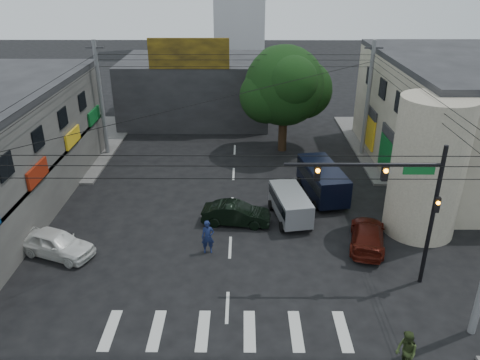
{
  "coord_description": "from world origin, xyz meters",
  "views": [
    {
      "loc": [
        0.69,
        -19.99,
        14.32
      ],
      "look_at": [
        0.54,
        4.0,
        3.21
      ],
      "focal_mm": 35.0,
      "sensor_mm": 36.0,
      "label": 1
    }
  ],
  "objects_px": {
    "utility_pole_far_left": "(101,100)",
    "dark_sedan": "(236,214)",
    "white_compact": "(56,243)",
    "maroon_sedan": "(367,235)",
    "silver_minivan": "(290,206)",
    "pedestrian_olive": "(406,352)",
    "street_tree": "(284,86)",
    "traffic_officer": "(208,237)",
    "navy_van": "(322,182)",
    "utility_pole_far_right": "(368,100)",
    "traffic_gantry": "(400,194)"
  },
  "relations": [
    {
      "from": "utility_pole_far_right",
      "to": "navy_van",
      "type": "xyz_separation_m",
      "value": [
        -4.48,
        -7.63,
        -3.54
      ]
    },
    {
      "from": "pedestrian_olive",
      "to": "silver_minivan",
      "type": "bearing_deg",
      "value": -176.98
    },
    {
      "from": "maroon_sedan",
      "to": "traffic_officer",
      "type": "distance_m",
      "value": 8.84
    },
    {
      "from": "traffic_gantry",
      "to": "dark_sedan",
      "type": "height_order",
      "value": "traffic_gantry"
    },
    {
      "from": "street_tree",
      "to": "utility_pole_far_right",
      "type": "height_order",
      "value": "utility_pole_far_right"
    },
    {
      "from": "white_compact",
      "to": "silver_minivan",
      "type": "bearing_deg",
      "value": -51.41
    },
    {
      "from": "traffic_gantry",
      "to": "traffic_officer",
      "type": "xyz_separation_m",
      "value": [
        -9.01,
        2.54,
        -3.87
      ]
    },
    {
      "from": "street_tree",
      "to": "dark_sedan",
      "type": "distance_m",
      "value": 13.77
    },
    {
      "from": "dark_sedan",
      "to": "navy_van",
      "type": "bearing_deg",
      "value": -49.99
    },
    {
      "from": "street_tree",
      "to": "traffic_officer",
      "type": "height_order",
      "value": "street_tree"
    },
    {
      "from": "white_compact",
      "to": "navy_van",
      "type": "relative_size",
      "value": 0.82
    },
    {
      "from": "utility_pole_far_right",
      "to": "white_compact",
      "type": "relative_size",
      "value": 2.0
    },
    {
      "from": "utility_pole_far_right",
      "to": "white_compact",
      "type": "xyz_separation_m",
      "value": [
        -19.8,
        -14.78,
        -3.87
      ]
    },
    {
      "from": "street_tree",
      "to": "utility_pole_far_right",
      "type": "relative_size",
      "value": 0.95
    },
    {
      "from": "utility_pole_far_right",
      "to": "traffic_gantry",
      "type": "bearing_deg",
      "value": -98.94
    },
    {
      "from": "street_tree",
      "to": "silver_minivan",
      "type": "relative_size",
      "value": 2.0
    },
    {
      "from": "utility_pole_far_left",
      "to": "dark_sedan",
      "type": "bearing_deg",
      "value": -46.44
    },
    {
      "from": "utility_pole_far_right",
      "to": "dark_sedan",
      "type": "distance_m",
      "value": 15.76
    },
    {
      "from": "utility_pole_far_right",
      "to": "traffic_officer",
      "type": "height_order",
      "value": "utility_pole_far_right"
    },
    {
      "from": "maroon_sedan",
      "to": "traffic_officer",
      "type": "bearing_deg",
      "value": 18.56
    },
    {
      "from": "street_tree",
      "to": "dark_sedan",
      "type": "xyz_separation_m",
      "value": [
        -3.7,
        -12.36,
        -4.8
      ]
    },
    {
      "from": "traffic_officer",
      "to": "utility_pole_far_left",
      "type": "bearing_deg",
      "value": 117.02
    },
    {
      "from": "maroon_sedan",
      "to": "silver_minivan",
      "type": "relative_size",
      "value": 1.1
    },
    {
      "from": "white_compact",
      "to": "maroon_sedan",
      "type": "xyz_separation_m",
      "value": [
        16.93,
        1.06,
        -0.07
      ]
    },
    {
      "from": "street_tree",
      "to": "pedestrian_olive",
      "type": "height_order",
      "value": "street_tree"
    },
    {
      "from": "silver_minivan",
      "to": "pedestrian_olive",
      "type": "height_order",
      "value": "pedestrian_olive"
    },
    {
      "from": "traffic_gantry",
      "to": "dark_sedan",
      "type": "xyz_separation_m",
      "value": [
        -7.52,
        5.64,
        -4.16
      ]
    },
    {
      "from": "pedestrian_olive",
      "to": "traffic_officer",
      "type": "bearing_deg",
      "value": -147.78
    },
    {
      "from": "traffic_gantry",
      "to": "maroon_sedan",
      "type": "distance_m",
      "value": 5.32
    },
    {
      "from": "traffic_gantry",
      "to": "silver_minivan",
      "type": "bearing_deg",
      "value": 124.12
    },
    {
      "from": "traffic_gantry",
      "to": "utility_pole_far_right",
      "type": "relative_size",
      "value": 0.78
    },
    {
      "from": "white_compact",
      "to": "traffic_officer",
      "type": "relative_size",
      "value": 2.4
    },
    {
      "from": "street_tree",
      "to": "utility_pole_far_left",
      "type": "height_order",
      "value": "utility_pole_far_left"
    },
    {
      "from": "traffic_gantry",
      "to": "utility_pole_far_right",
      "type": "height_order",
      "value": "utility_pole_far_right"
    },
    {
      "from": "pedestrian_olive",
      "to": "dark_sedan",
      "type": "bearing_deg",
      "value": -162.17
    },
    {
      "from": "white_compact",
      "to": "maroon_sedan",
      "type": "height_order",
      "value": "white_compact"
    },
    {
      "from": "navy_van",
      "to": "silver_minivan",
      "type": "bearing_deg",
      "value": 132.47
    },
    {
      "from": "traffic_gantry",
      "to": "white_compact",
      "type": "xyz_separation_m",
      "value": [
        -17.13,
        2.22,
        -4.1
      ]
    },
    {
      "from": "navy_van",
      "to": "pedestrian_olive",
      "type": "xyz_separation_m",
      "value": [
        0.9,
        -14.97,
        -0.14
      ]
    },
    {
      "from": "dark_sedan",
      "to": "pedestrian_olive",
      "type": "bearing_deg",
      "value": -142.62
    },
    {
      "from": "utility_pole_far_left",
      "to": "traffic_gantry",
      "type": "bearing_deg",
      "value": -42.86
    },
    {
      "from": "street_tree",
      "to": "navy_van",
      "type": "distance_m",
      "value": 9.9
    },
    {
      "from": "utility_pole_far_left",
      "to": "street_tree",
      "type": "bearing_deg",
      "value": 3.95
    },
    {
      "from": "pedestrian_olive",
      "to": "street_tree",
      "type": "bearing_deg",
      "value": 174.4
    },
    {
      "from": "utility_pole_far_left",
      "to": "pedestrian_olive",
      "type": "height_order",
      "value": "utility_pole_far_left"
    },
    {
      "from": "utility_pole_far_left",
      "to": "maroon_sedan",
      "type": "height_order",
      "value": "utility_pole_far_left"
    },
    {
      "from": "navy_van",
      "to": "pedestrian_olive",
      "type": "relative_size",
      "value": 3.02
    },
    {
      "from": "traffic_gantry",
      "to": "maroon_sedan",
      "type": "height_order",
      "value": "traffic_gantry"
    },
    {
      "from": "utility_pole_far_left",
      "to": "silver_minivan",
      "type": "distance_m",
      "value": 18.12
    },
    {
      "from": "utility_pole_far_left",
      "to": "pedestrian_olive",
      "type": "xyz_separation_m",
      "value": [
        17.42,
        -22.6,
        -3.68
      ]
    }
  ]
}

